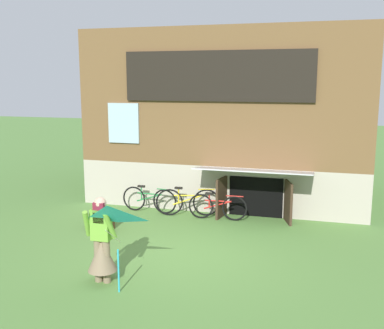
% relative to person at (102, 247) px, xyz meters
% --- Properties ---
extents(ground_plane, '(60.00, 60.00, 0.00)m').
position_rel_person_xyz_m(ground_plane, '(0.96, 1.77, -0.65)').
color(ground_plane, '#56843D').
extents(log_house, '(7.86, 5.79, 4.92)m').
position_rel_person_xyz_m(log_house, '(0.96, 7.10, 1.81)').
color(log_house, '#ADA393').
rests_on(log_house, ground_plane).
extents(person, '(0.61, 0.52, 1.55)m').
position_rel_person_xyz_m(person, '(0.00, 0.00, 0.00)').
color(person, '#7F6B51').
rests_on(person, ground_plane).
extents(kite, '(0.88, 0.93, 1.46)m').
position_rel_person_xyz_m(kite, '(0.39, -0.53, 0.55)').
color(kite, '#2DB2CC').
rests_on(kite, ground_plane).
extents(bicycle_red, '(1.53, 0.11, 0.70)m').
position_rel_person_xyz_m(bicycle_red, '(1.13, 4.20, -0.31)').
color(bicycle_red, black).
rests_on(bicycle_red, ground_plane).
extents(bicycle_yellow, '(1.65, 0.48, 0.77)m').
position_rel_person_xyz_m(bicycle_yellow, '(0.30, 4.33, -0.28)').
color(bicycle_yellow, black).
rests_on(bicycle_yellow, ground_plane).
extents(bicycle_green, '(1.59, 0.16, 0.72)m').
position_rel_person_xyz_m(bicycle_green, '(-0.80, 4.36, -0.30)').
color(bicycle_green, black).
rests_on(bicycle_green, ground_plane).
extents(wooden_crate, '(0.46, 0.39, 0.48)m').
position_rel_person_xyz_m(wooden_crate, '(-1.31, 2.60, -0.41)').
color(wooden_crate, '#4C331E').
rests_on(wooden_crate, ground_plane).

